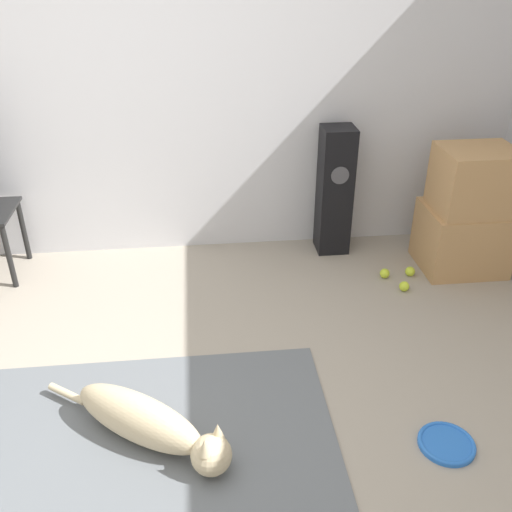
# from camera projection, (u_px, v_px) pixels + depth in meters

# --- Properties ---
(ground_plane) EXTENTS (12.00, 12.00, 0.00)m
(ground_plane) POSITION_uv_depth(u_px,v_px,m) (136.00, 474.00, 2.46)
(ground_plane) COLOR #9E9384
(wall_back) EXTENTS (8.00, 0.06, 2.55)m
(wall_back) POSITION_uv_depth(u_px,v_px,m) (140.00, 70.00, 3.66)
(wall_back) COLOR silver
(wall_back) RESTS_ON ground_plane
(area_rug) EXTENTS (1.92, 1.25, 0.01)m
(area_rug) POSITION_uv_depth(u_px,v_px,m) (126.00, 450.00, 2.57)
(area_rug) COLOR slate
(area_rug) RESTS_ON ground_plane
(dog) EXTENTS (0.88, 0.66, 0.23)m
(dog) POSITION_uv_depth(u_px,v_px,m) (149.00, 423.00, 2.55)
(dog) COLOR beige
(dog) RESTS_ON area_rug
(frisbee) EXTENTS (0.26, 0.26, 0.03)m
(frisbee) POSITION_uv_depth(u_px,v_px,m) (447.00, 443.00, 2.59)
(frisbee) COLOR blue
(frisbee) RESTS_ON ground_plane
(cardboard_box_lower) EXTENTS (0.55, 0.46, 0.44)m
(cardboard_box_lower) POSITION_uv_depth(u_px,v_px,m) (462.00, 238.00, 3.91)
(cardboard_box_lower) COLOR tan
(cardboard_box_lower) RESTS_ON ground_plane
(cardboard_box_upper) EXTENTS (0.48, 0.41, 0.42)m
(cardboard_box_upper) POSITION_uv_depth(u_px,v_px,m) (475.00, 180.00, 3.68)
(cardboard_box_upper) COLOR tan
(cardboard_box_upper) RESTS_ON cardboard_box_lower
(floor_speaker) EXTENTS (0.22, 0.23, 0.92)m
(floor_speaker) POSITION_uv_depth(u_px,v_px,m) (335.00, 191.00, 4.02)
(floor_speaker) COLOR black
(floor_speaker) RESTS_ON ground_plane
(tennis_ball_by_boxes) EXTENTS (0.07, 0.07, 0.07)m
(tennis_ball_by_boxes) POSITION_uv_depth(u_px,v_px,m) (410.00, 271.00, 3.88)
(tennis_ball_by_boxes) COLOR #C6E033
(tennis_ball_by_boxes) RESTS_ON ground_plane
(tennis_ball_near_speaker) EXTENTS (0.07, 0.07, 0.07)m
(tennis_ball_near_speaker) POSITION_uv_depth(u_px,v_px,m) (404.00, 286.00, 3.72)
(tennis_ball_near_speaker) COLOR #C6E033
(tennis_ball_near_speaker) RESTS_ON ground_plane
(tennis_ball_loose_on_carpet) EXTENTS (0.07, 0.07, 0.07)m
(tennis_ball_loose_on_carpet) POSITION_uv_depth(u_px,v_px,m) (385.00, 273.00, 3.86)
(tennis_ball_loose_on_carpet) COLOR #C6E033
(tennis_ball_loose_on_carpet) RESTS_ON ground_plane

